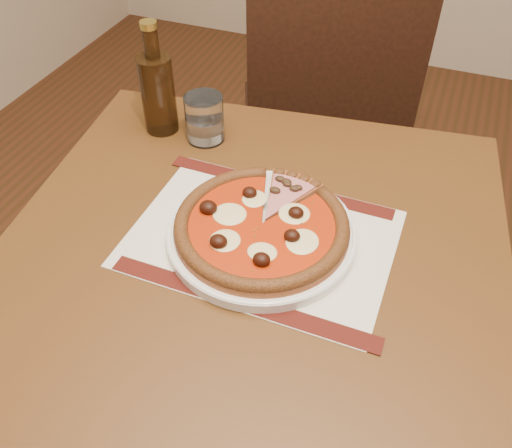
{
  "coord_description": "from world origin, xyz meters",
  "views": [
    {
      "loc": [
        -0.6,
        0.22,
        1.37
      ],
      "look_at": [
        -0.82,
        0.8,
        0.78
      ],
      "focal_mm": 38.0,
      "sensor_mm": 36.0,
      "label": 1
    }
  ],
  "objects_px": {
    "chair_far": "(323,115)",
    "plate": "(262,234)",
    "table": "(252,287)",
    "bottle": "(158,90)",
    "pizza": "(262,225)",
    "water_glass": "(205,118)"
  },
  "relations": [
    {
      "from": "chair_far",
      "to": "water_glass",
      "type": "xyz_separation_m",
      "value": [
        -0.12,
        -0.51,
        0.27
      ]
    },
    {
      "from": "table",
      "to": "chair_far",
      "type": "distance_m",
      "value": 0.76
    },
    {
      "from": "water_glass",
      "to": "bottle",
      "type": "bearing_deg",
      "value": -179.68
    },
    {
      "from": "pizza",
      "to": "bottle",
      "type": "relative_size",
      "value": 1.25
    },
    {
      "from": "chair_far",
      "to": "plate",
      "type": "height_order",
      "value": "chair_far"
    },
    {
      "from": "table",
      "to": "water_glass",
      "type": "distance_m",
      "value": 0.34
    },
    {
      "from": "chair_far",
      "to": "pizza",
      "type": "bearing_deg",
      "value": 73.49
    },
    {
      "from": "pizza",
      "to": "plate",
      "type": "bearing_deg",
      "value": 89.56
    },
    {
      "from": "pizza",
      "to": "chair_far",
      "type": "bearing_deg",
      "value": 96.75
    },
    {
      "from": "table",
      "to": "chair_far",
      "type": "height_order",
      "value": "chair_far"
    },
    {
      "from": "chair_far",
      "to": "bottle",
      "type": "height_order",
      "value": "bottle"
    },
    {
      "from": "bottle",
      "to": "pizza",
      "type": "bearing_deg",
      "value": -36.7
    },
    {
      "from": "chair_far",
      "to": "water_glass",
      "type": "relative_size",
      "value": 10.16
    },
    {
      "from": "chair_far",
      "to": "pizza",
      "type": "height_order",
      "value": "chair_far"
    },
    {
      "from": "chair_far",
      "to": "plate",
      "type": "bearing_deg",
      "value": 73.49
    },
    {
      "from": "bottle",
      "to": "water_glass",
      "type": "bearing_deg",
      "value": 0.32
    },
    {
      "from": "table",
      "to": "pizza",
      "type": "distance_m",
      "value": 0.13
    },
    {
      "from": "plate",
      "to": "table",
      "type": "bearing_deg",
      "value": -114.73
    },
    {
      "from": "plate",
      "to": "bottle",
      "type": "distance_m",
      "value": 0.38
    },
    {
      "from": "chair_far",
      "to": "table",
      "type": "bearing_deg",
      "value": 72.6
    },
    {
      "from": "bottle",
      "to": "chair_far",
      "type": "bearing_deg",
      "value": 67.46
    },
    {
      "from": "pizza",
      "to": "water_glass",
      "type": "height_order",
      "value": "water_glass"
    }
  ]
}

